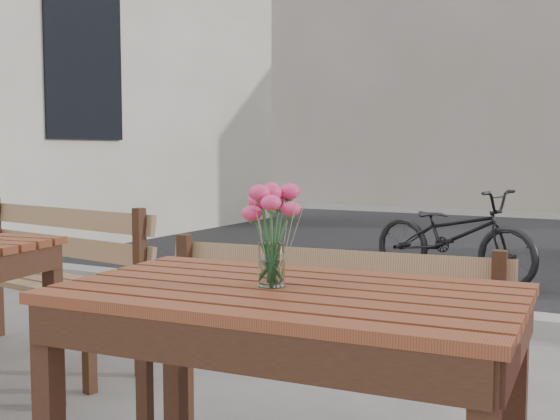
# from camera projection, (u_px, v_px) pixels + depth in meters

# --- Properties ---
(street) EXTENTS (30.00, 8.12, 0.12)m
(street) POSITION_uv_depth(u_px,v_px,m) (541.00, 276.00, 6.41)
(street) COLOR black
(street) RESTS_ON ground
(main_table) EXTENTS (1.33, 0.83, 0.79)m
(main_table) POSITION_uv_depth(u_px,v_px,m) (288.00, 333.00, 1.98)
(main_table) COLOR brown
(main_table) RESTS_ON ground
(main_bench) EXTENTS (1.40, 0.55, 0.85)m
(main_bench) POSITION_uv_depth(u_px,v_px,m) (322.00, 328.00, 2.62)
(main_bench) COLOR olive
(main_bench) RESTS_ON ground
(main_vase) EXTENTS (0.16, 0.16, 0.29)m
(main_vase) POSITION_uv_depth(u_px,v_px,m) (272.00, 222.00, 1.98)
(main_vase) COLOR white
(main_vase) RESTS_ON main_table
(second_bench) EXTENTS (1.50, 0.64, 0.90)m
(second_bench) POSITION_uv_depth(u_px,v_px,m) (49.00, 262.00, 3.95)
(second_bench) COLOR olive
(second_bench) RESTS_ON ground
(bicycle) EXTENTS (1.69, 0.97, 0.84)m
(bicycle) POSITION_uv_depth(u_px,v_px,m) (453.00, 235.00, 6.25)
(bicycle) COLOR black
(bicycle) RESTS_ON ground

